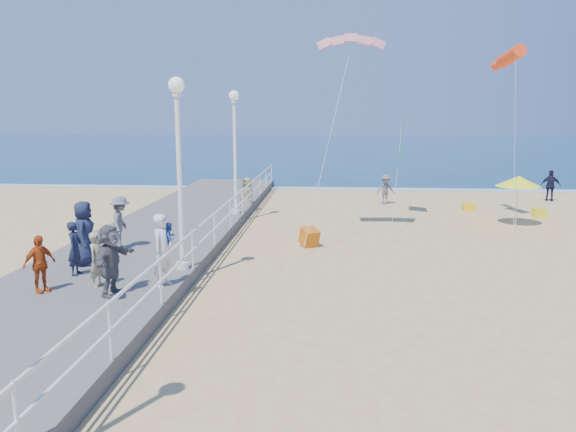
# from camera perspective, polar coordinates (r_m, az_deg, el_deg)

# --- Properties ---
(ground) EXTENTS (160.00, 160.00, 0.00)m
(ground) POSITION_cam_1_polar(r_m,az_deg,el_deg) (15.91, 8.52, -7.10)
(ground) COLOR #D9B771
(ground) RESTS_ON ground
(ocean) EXTENTS (160.00, 90.00, 0.05)m
(ocean) POSITION_cam_1_polar(r_m,az_deg,el_deg) (80.29, 5.31, 6.94)
(ocean) COLOR #0D3350
(ocean) RESTS_ON ground
(surf_line) EXTENTS (160.00, 1.20, 0.04)m
(surf_line) POSITION_cam_1_polar(r_m,az_deg,el_deg) (35.97, 6.27, 2.77)
(surf_line) COLOR silver
(surf_line) RESTS_ON ground
(boardwalk) EXTENTS (5.00, 44.00, 0.40)m
(boardwalk) POSITION_cam_1_polar(r_m,az_deg,el_deg) (17.03, -17.66, -5.61)
(boardwalk) COLOR slate
(boardwalk) RESTS_ON ground
(railing) EXTENTS (0.05, 42.00, 0.55)m
(railing) POSITION_cam_1_polar(r_m,az_deg,el_deg) (16.02, -9.70, -2.39)
(railing) COLOR white
(railing) RESTS_ON boardwalk
(lamp_post_mid) EXTENTS (0.44, 0.44, 5.32)m
(lamp_post_mid) POSITION_cam_1_polar(r_m,az_deg,el_deg) (15.74, -11.04, 6.23)
(lamp_post_mid) COLOR white
(lamp_post_mid) RESTS_ON boardwalk
(lamp_post_far) EXTENTS (0.44, 0.44, 5.32)m
(lamp_post_far) POSITION_cam_1_polar(r_m,az_deg,el_deg) (24.52, -5.43, 7.78)
(lamp_post_far) COLOR white
(lamp_post_far) RESTS_ON boardwalk
(woman_holding_toddler) EXTENTS (0.63, 0.78, 1.87)m
(woman_holding_toddler) POSITION_cam_1_polar(r_m,az_deg,el_deg) (14.58, -12.59, -3.42)
(woman_holding_toddler) COLOR silver
(woman_holding_toddler) RESTS_ON boardwalk
(toddler_held) EXTENTS (0.40, 0.45, 0.78)m
(toddler_held) POSITION_cam_1_polar(r_m,az_deg,el_deg) (14.61, -11.90, -2.13)
(toddler_held) COLOR #2D4BA9
(toddler_held) RESTS_ON boardwalk
(spectator_0) EXTENTS (0.39, 0.56, 1.48)m
(spectator_0) POSITION_cam_1_polar(r_m,az_deg,el_deg) (16.33, -20.82, -3.08)
(spectator_0) COLOR #161B32
(spectator_0) RESTS_ON boardwalk
(spectator_2) EXTENTS (0.83, 1.21, 1.72)m
(spectator_2) POSITION_cam_1_polar(r_m,az_deg,el_deg) (19.02, -16.64, -0.64)
(spectator_2) COLOR slate
(spectator_2) RESTS_ON boardwalk
(spectator_3) EXTENTS (0.72, 0.90, 1.44)m
(spectator_3) POSITION_cam_1_polar(r_m,az_deg,el_deg) (15.06, -23.94, -4.48)
(spectator_3) COLOR #BF4917
(spectator_3) RESTS_ON boardwalk
(spectator_4) EXTENTS (0.78, 1.02, 1.88)m
(spectator_4) POSITION_cam_1_polar(r_m,az_deg,el_deg) (17.27, -20.01, -1.65)
(spectator_4) COLOR #1B203C
(spectator_4) RESTS_ON boardwalk
(spectator_5) EXTENTS (0.72, 1.67, 1.74)m
(spectator_5) POSITION_cam_1_polar(r_m,az_deg,el_deg) (14.21, -17.58, -4.28)
(spectator_5) COLOR #535458
(spectator_5) RESTS_ON boardwalk
(spectator_6) EXTENTS (0.41, 0.56, 1.41)m
(spectator_6) POSITION_cam_1_polar(r_m,az_deg,el_deg) (15.03, -18.84, -4.21)
(spectator_6) COLOR #989169
(spectator_6) RESTS_ON boardwalk
(beach_walker_a) EXTENTS (1.16, 0.87, 1.59)m
(beach_walker_a) POSITION_cam_1_polar(r_m,az_deg,el_deg) (30.13, 9.88, 2.68)
(beach_walker_a) COLOR slate
(beach_walker_a) RESTS_ON ground
(beach_walker_b) EXTENTS (1.08, 0.69, 1.71)m
(beach_walker_b) POSITION_cam_1_polar(r_m,az_deg,el_deg) (33.96, 25.12, 2.81)
(beach_walker_b) COLOR #191631
(beach_walker_b) RESTS_ON ground
(beach_walker_c) EXTENTS (0.94, 0.97, 1.68)m
(beach_walker_c) POSITION_cam_1_polar(r_m,az_deg,el_deg) (27.58, -4.16, 2.20)
(beach_walker_c) COLOR #7D7956
(beach_walker_c) RESTS_ON ground
(box_kite) EXTENTS (0.84, 0.89, 0.74)m
(box_kite) POSITION_cam_1_polar(r_m,az_deg,el_deg) (20.25, 2.18, -2.32)
(box_kite) COLOR red
(box_kite) RESTS_ON ground
(beach_umbrella) EXTENTS (1.90, 1.90, 2.14)m
(beach_umbrella) POSITION_cam_1_polar(r_m,az_deg,el_deg) (25.83, 22.39, 3.28)
(beach_umbrella) COLOR white
(beach_umbrella) RESTS_ON ground
(beach_chair_left) EXTENTS (0.55, 0.55, 0.40)m
(beach_chair_left) POSITION_cam_1_polar(r_m,az_deg,el_deg) (29.13, 17.89, 0.88)
(beach_chair_left) COLOR yellow
(beach_chair_left) RESTS_ON ground
(beach_chair_right) EXTENTS (0.55, 0.55, 0.40)m
(beach_chair_right) POSITION_cam_1_polar(r_m,az_deg,el_deg) (28.60, 24.16, 0.31)
(beach_chair_right) COLOR yellow
(beach_chair_right) RESTS_ON ground
(kite_parafoil) EXTENTS (2.56, 0.94, 0.65)m
(kite_parafoil) POSITION_cam_1_polar(r_m,az_deg,el_deg) (21.75, 6.44, 17.55)
(kite_parafoil) COLOR red
(kite_windsock) EXTENTS (1.01, 2.68, 1.08)m
(kite_windsock) POSITION_cam_1_polar(r_m,az_deg,el_deg) (25.97, 21.71, 14.85)
(kite_windsock) COLOR #F83E14
(kite_diamond_green) EXTENTS (1.16, 1.36, 0.74)m
(kite_diamond_green) POSITION_cam_1_polar(r_m,az_deg,el_deg) (26.25, 11.57, 9.69)
(kite_diamond_green) COLOR green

